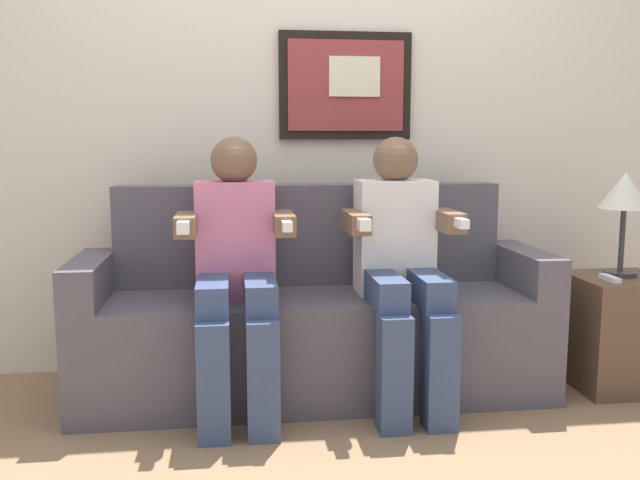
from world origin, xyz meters
TOP-DOWN VIEW (x-y plane):
  - ground_plane at (0.00, 0.00)m, footprint 5.72×5.72m
  - back_wall_assembly at (0.01, 0.76)m, footprint 4.40×0.10m
  - couch at (0.00, 0.33)m, footprint 2.00×0.58m
  - person_on_left at (-0.34, 0.16)m, footprint 0.46×0.56m
  - person_on_right at (0.34, 0.16)m, footprint 0.46×0.56m
  - side_table_right at (1.35, 0.22)m, footprint 0.40×0.40m
  - table_lamp at (1.36, 0.24)m, footprint 0.22×0.22m
  - spare_remote_on_table at (1.25, 0.15)m, footprint 0.04×0.13m

SIDE VIEW (x-z plane):
  - ground_plane at x=0.00m, z-range 0.00..0.00m
  - side_table_right at x=1.35m, z-range 0.00..0.50m
  - couch at x=0.00m, z-range -0.14..0.76m
  - spare_remote_on_table at x=1.25m, z-range 0.50..0.52m
  - person_on_left at x=-0.34m, z-range 0.05..1.16m
  - person_on_right at x=0.34m, z-range 0.05..1.16m
  - table_lamp at x=1.36m, z-range 0.63..1.09m
  - back_wall_assembly at x=0.01m, z-range 0.00..2.60m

